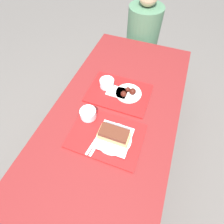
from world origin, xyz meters
name	(u,v)px	position (x,y,z in m)	size (l,w,h in m)	color
ground_plane	(112,156)	(0.00, 0.00, 0.00)	(12.00, 12.00, 0.00)	#605B56
picnic_table	(112,123)	(0.00, 0.00, 0.65)	(0.86, 1.85, 0.73)	maroon
picnic_bench_far	(145,60)	(0.00, 1.14, 0.36)	(0.82, 0.28, 0.42)	maroon
tray_near	(106,136)	(0.01, -0.15, 0.74)	(0.45, 0.33, 0.01)	red
tray_far	(119,93)	(-0.03, 0.22, 0.74)	(0.45, 0.33, 0.01)	red
bowl_coleslaw_near	(88,113)	(-0.15, -0.06, 0.78)	(0.11, 0.11, 0.06)	silver
brisket_sandwich_plate	(114,136)	(0.07, -0.16, 0.78)	(0.22, 0.22, 0.09)	white
plastic_fork_near	(94,143)	(-0.04, -0.23, 0.75)	(0.04, 0.17, 0.00)	white
plastic_knife_near	(97,144)	(-0.02, -0.23, 0.75)	(0.04, 0.17, 0.00)	white
condiment_packet	(109,125)	(0.01, -0.08, 0.75)	(0.04, 0.03, 0.01)	#A59E93
bowl_coleslaw_far	(107,83)	(-0.13, 0.25, 0.78)	(0.11, 0.11, 0.06)	silver
wings_plate_far	(129,93)	(0.04, 0.23, 0.76)	(0.19, 0.19, 0.06)	white
napkin_far	(117,92)	(-0.04, 0.21, 0.75)	(0.15, 0.10, 0.01)	white
person_seated_across	(143,30)	(-0.07, 1.14, 0.72)	(0.34, 0.34, 0.71)	#477051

